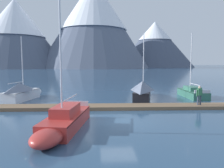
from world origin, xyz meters
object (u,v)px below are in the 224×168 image
Objects in this scene: sailboat_mid_dock_starboard at (191,92)px; person_on_dock at (199,94)px; sailboat_second_berth at (63,121)px; sailboat_mid_dock_port at (143,90)px; sailboat_nearest_berth at (23,92)px.

sailboat_mid_dock_starboard is 6.99m from person_on_dock.
sailboat_second_berth is 4.77× the size of person_on_dock.
sailboat_mid_dock_port is at bearing -168.33° from sailboat_mid_dock_starboard.
sailboat_nearest_berth is 0.90× the size of sailboat_mid_dock_port.
sailboat_mid_dock_port is 1.01× the size of sailboat_mid_dock_starboard.
person_on_dock is (11.17, 5.67, 0.69)m from sailboat_second_berth.
sailboat_second_berth is at bearing -153.07° from person_on_dock.
sailboat_mid_dock_starboard is at bearing 11.67° from sailboat_mid_dock_port.
person_on_dock is at bearing -108.23° from sailboat_mid_dock_starboard.
sailboat_second_berth is 12.54m from person_on_dock.
sailboat_second_berth is 1.05× the size of sailboat_mid_dock_port.
sailboat_second_berth reaches higher than sailboat_nearest_berth.
sailboat_mid_dock_starboard reaches higher than sailboat_nearest_berth.
sailboat_mid_dock_port reaches higher than sailboat_nearest_berth.
sailboat_mid_dock_starboard is (6.15, 1.27, -0.45)m from sailboat_mid_dock_port.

